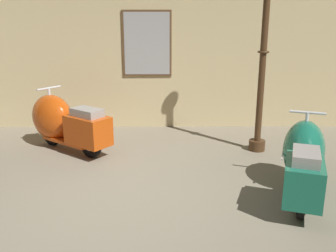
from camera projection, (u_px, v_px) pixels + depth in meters
ground_plane at (114, 203)px, 4.66m from camera, size 60.00×60.00×0.00m
showroom_back_wall at (125, 43)px, 7.58m from camera, size 18.00×0.63×3.52m
scooter_0 at (63, 122)px, 6.48m from camera, size 1.71×1.46×1.08m
scooter_1 at (304, 159)px, 4.81m from camera, size 1.03×1.77×1.04m
lamppost at (263, 55)px, 6.09m from camera, size 0.28×0.28×3.20m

